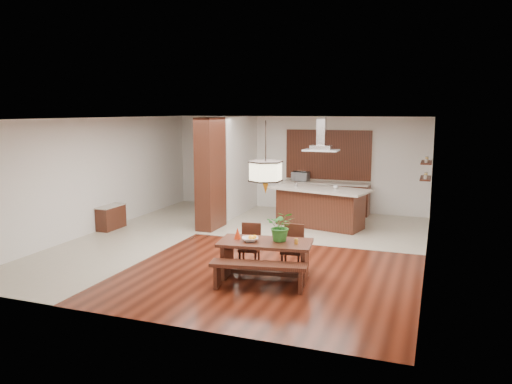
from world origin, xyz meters
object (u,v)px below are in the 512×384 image
at_px(dining_chair_right, 292,249).
at_px(fruit_bowl, 250,239).
at_px(hallway_console, 111,217).
at_px(dining_chair_left, 249,246).
at_px(pendant_lantern, 266,158).
at_px(range_hood, 321,134).
at_px(kitchen_island, 320,207).
at_px(island_cup, 335,187).
at_px(dining_table, 265,251).
at_px(microwave, 300,176).
at_px(foliage_plant, 281,226).
at_px(dining_bench, 258,276).

bearing_deg(dining_chair_right, fruit_bowl, -136.69).
height_order(hallway_console, dining_chair_right, dining_chair_right).
xyz_separation_m(dining_chair_left, pendant_lantern, (0.49, -0.45, 1.81)).
height_order(dining_chair_right, range_hood, range_hood).
relative_size(hallway_console, pendant_lantern, 0.67).
height_order(kitchen_island, island_cup, island_cup).
xyz_separation_m(dining_table, microwave, (-1.03, 6.26, 0.57)).
distance_m(dining_chair_left, pendant_lantern, 1.93).
xyz_separation_m(dining_chair_left, fruit_bowl, (0.23, -0.56, 0.30)).
xyz_separation_m(hallway_console, pendant_lantern, (5.05, -2.27, 1.93)).
relative_size(hallway_console, microwave, 1.77).
distance_m(hallway_console, pendant_lantern, 5.86).
height_order(foliage_plant, kitchen_island, foliage_plant).
bearing_deg(foliage_plant, microwave, 101.85).
bearing_deg(kitchen_island, pendant_lantern, -76.68).
distance_m(dining_bench, dining_chair_right, 1.22).
relative_size(kitchen_island, island_cup, 24.08).
bearing_deg(hallway_console, foliage_plant, -22.03).
relative_size(dining_chair_right, pendant_lantern, 0.68).
distance_m(dining_chair_left, kitchen_island, 3.97).
xyz_separation_m(dining_chair_left, foliage_plant, (0.75, -0.34, 0.55)).
distance_m(pendant_lantern, fruit_bowl, 1.53).
xyz_separation_m(dining_bench, pendant_lantern, (-0.08, 0.60, 2.01)).
bearing_deg(dining_table, dining_chair_right, 58.50).
height_order(dining_chair_right, foliage_plant, foliage_plant).
bearing_deg(foliage_plant, dining_table, -155.95).
distance_m(kitchen_island, microwave, 2.21).
bearing_deg(dining_chair_left, fruit_bowl, -75.57).
distance_m(dining_table, pendant_lantern, 1.73).
relative_size(hallway_console, fruit_bowl, 2.90).
distance_m(hallway_console, island_cup, 5.91).
xyz_separation_m(hallway_console, dining_chair_right, (5.40, -1.70, 0.13)).
relative_size(dining_table, microwave, 3.59).
xyz_separation_m(dining_chair_right, fruit_bowl, (-0.61, -0.67, 0.29)).
relative_size(hallway_console, foliage_plant, 1.56).
distance_m(dining_table, fruit_bowl, 0.36).
xyz_separation_m(dining_chair_right, kitchen_island, (-0.33, 3.82, 0.10)).
bearing_deg(microwave, foliage_plant, -73.12).
xyz_separation_m(dining_chair_left, microwave, (-0.54, 5.80, 0.65)).
relative_size(hallway_console, kitchen_island, 0.32).
xyz_separation_m(pendant_lantern, foliage_plant, (0.26, 0.12, -1.26)).
height_order(hallway_console, pendant_lantern, pendant_lantern).
xyz_separation_m(fruit_bowl, kitchen_island, (0.28, 4.49, -0.20)).
bearing_deg(dining_chair_left, pendant_lantern, -50.82).
bearing_deg(microwave, dining_bench, -75.79).
relative_size(pendant_lantern, foliage_plant, 2.33).
bearing_deg(microwave, range_hood, -55.70).
height_order(hallway_console, dining_bench, hallway_console).
bearing_deg(fruit_bowl, range_hood, 86.48).
bearing_deg(pendant_lantern, microwave, 99.32).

